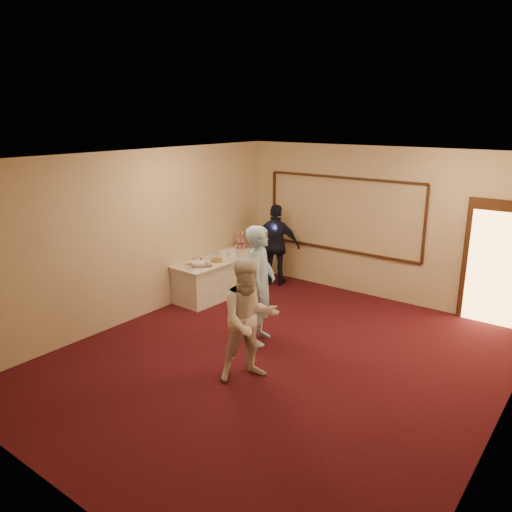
{
  "coord_description": "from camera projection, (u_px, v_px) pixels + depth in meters",
  "views": [
    {
      "loc": [
        3.81,
        -5.61,
        3.56
      ],
      "look_at": [
        -1.3,
        1.19,
        1.15
      ],
      "focal_mm": 35.0,
      "sensor_mm": 36.0,
      "label": 1
    }
  ],
  "objects": [
    {
      "name": "guest",
      "position": [
        276.0,
        245.0,
        10.66
      ],
      "size": [
        1.11,
        0.71,
        1.76
      ],
      "primitive_type": "imported",
      "rotation": [
        0.0,
        0.0,
        3.44
      ],
      "color": "black",
      "rests_on": "floor"
    },
    {
      "name": "buffet_table",
      "position": [
        219.0,
        276.0,
        10.18
      ],
      "size": [
        0.9,
        2.12,
        0.77
      ],
      "color": "silver",
      "rests_on": "floor"
    },
    {
      "name": "cupcake_stand",
      "position": [
        241.0,
        242.0,
        10.83
      ],
      "size": [
        0.27,
        0.27,
        0.39
      ],
      "color": "#D74A85",
      "rests_on": "buffet_table"
    },
    {
      "name": "floor",
      "position": [
        277.0,
        361.0,
        7.49
      ],
      "size": [
        7.0,
        7.0,
        0.0
      ],
      "primitive_type": "plane",
      "color": "black",
      "rests_on": "ground"
    },
    {
      "name": "room_walls",
      "position": [
        279.0,
        229.0,
        6.93
      ],
      "size": [
        6.04,
        7.04,
        3.02
      ],
      "color": "beige",
      "rests_on": "floor"
    },
    {
      "name": "man",
      "position": [
        260.0,
        285.0,
        7.9
      ],
      "size": [
        0.69,
        0.82,
        1.92
      ],
      "primitive_type": "imported",
      "rotation": [
        0.0,
        0.0,
        1.96
      ],
      "color": "#A4D0F9",
      "rests_on": "floor"
    },
    {
      "name": "pavlova_tray",
      "position": [
        198.0,
        264.0,
        9.43
      ],
      "size": [
        0.47,
        0.54,
        0.17
      ],
      "color": "silver",
      "rests_on": "buffet_table"
    },
    {
      "name": "plate_stack_b",
      "position": [
        232.0,
        252.0,
        10.23
      ],
      "size": [
        0.18,
        0.18,
        0.15
      ],
      "color": "white",
      "rests_on": "buffet_table"
    },
    {
      "name": "doorway",
      "position": [
        494.0,
        264.0,
        8.61
      ],
      "size": [
        1.05,
        0.07,
        2.2
      ],
      "color": "#371D10",
      "rests_on": "floor"
    },
    {
      "name": "woman",
      "position": [
        249.0,
        320.0,
        6.79
      ],
      "size": [
        1.02,
        1.07,
        1.75
      ],
      "primitive_type": "imported",
      "rotation": [
        0.0,
        0.0,
        0.99
      ],
      "color": "white",
      "rests_on": "floor"
    },
    {
      "name": "plate_stack_a",
      "position": [
        223.0,
        253.0,
        10.15
      ],
      "size": [
        0.18,
        0.18,
        0.15
      ],
      "color": "white",
      "rests_on": "buffet_table"
    },
    {
      "name": "wall_molding",
      "position": [
        342.0,
        215.0,
        10.18
      ],
      "size": [
        3.45,
        0.04,
        1.55
      ],
      "color": "#371D10",
      "rests_on": "room_walls"
    },
    {
      "name": "camera_flash",
      "position": [
        276.0,
        227.0,
        10.43
      ],
      "size": [
        0.08,
        0.06,
        0.05
      ],
      "primitive_type": "cube",
      "rotation": [
        0.0,
        0.0,
        0.31
      ],
      "color": "white",
      "rests_on": "guest"
    },
    {
      "name": "tart",
      "position": [
        217.0,
        261.0,
        9.81
      ],
      "size": [
        0.25,
        0.25,
        0.05
      ],
      "color": "white",
      "rests_on": "buffet_table"
    }
  ]
}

